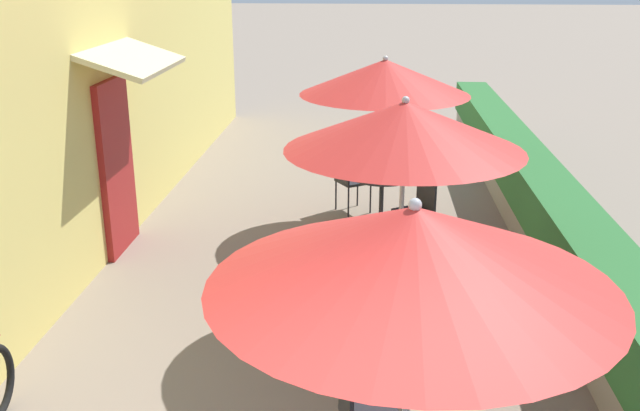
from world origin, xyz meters
name	(u,v)px	position (x,y,z in m)	size (l,w,h in m)	color
cafe_facade_wall	(113,73)	(-2.54, 7.07, 2.09)	(0.98, 14.40, 4.20)	#E0CC6B
planter_hedge	(534,200)	(2.75, 7.10, 0.54)	(0.60, 13.40, 1.01)	gray
patio_umbrella_near	(413,248)	(0.88, 1.79, 2.02)	(2.17, 2.17, 2.29)	#B7B7BC
patio_table_mid	(399,279)	(0.95, 4.62, 0.53)	(0.80, 0.80, 0.72)	#28282D
patio_umbrella_mid	(405,126)	(0.95, 4.62, 2.02)	(2.17, 2.17, 2.29)	#B7B7BC
cafe_chair_mid_left	(454,263)	(1.53, 5.09, 0.52)	(0.55, 0.55, 0.87)	#232328
cafe_chair_mid_right	(336,301)	(0.38, 4.15, 0.52)	(0.55, 0.55, 0.87)	#232328
patio_table_far	(382,190)	(0.82, 7.42, 0.53)	(0.80, 0.80, 0.72)	#28282D
patio_umbrella_far	(385,77)	(0.82, 7.42, 2.02)	(2.17, 2.17, 2.29)	#B7B7BC
cafe_chair_far_left	(419,206)	(1.28, 6.83, 0.52)	(0.55, 0.55, 0.87)	#232328
cafe_chair_far_right	(349,177)	(0.37, 8.01, 0.52)	(0.55, 0.55, 0.87)	#232328
coffee_cup_far	(378,174)	(0.77, 7.34, 0.77)	(0.07, 0.07, 0.09)	#232328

